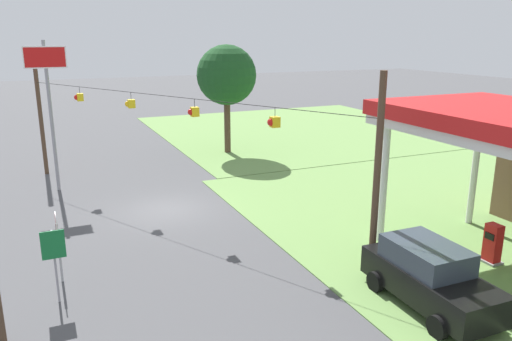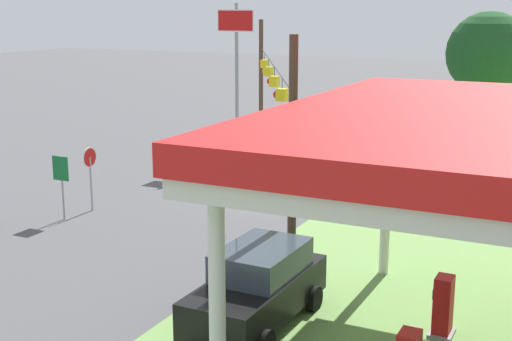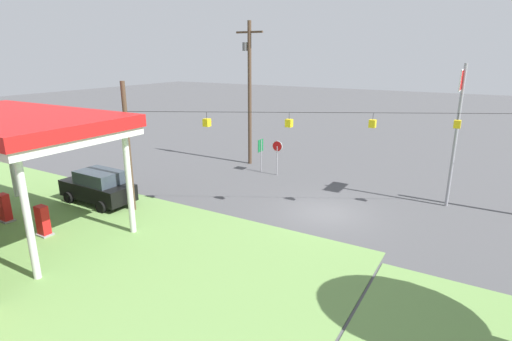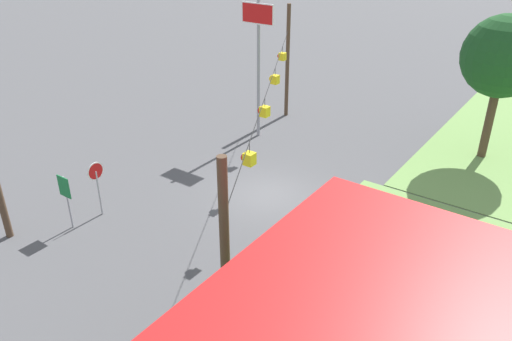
{
  "view_description": "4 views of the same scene",
  "coord_description": "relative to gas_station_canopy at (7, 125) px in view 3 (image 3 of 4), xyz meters",
  "views": [
    {
      "loc": [
        22.33,
        -5.2,
        8.08
      ],
      "look_at": [
        5.11,
        2.43,
        2.96
      ],
      "focal_mm": 35.0,
      "sensor_mm": 36.0,
      "label": 1
    },
    {
      "loc": [
        26.56,
        12.45,
        7.71
      ],
      "look_at": [
        4.28,
        1.41,
        1.97
      ],
      "focal_mm": 50.0,
      "sensor_mm": 36.0,
      "label": 2
    },
    {
      "loc": [
        -6.95,
        19.29,
        8.3
      ],
      "look_at": [
        4.0,
        0.7,
        2.0
      ],
      "focal_mm": 28.0,
      "sensor_mm": 36.0,
      "label": 3
    },
    {
      "loc": [
        16.78,
        11.27,
        11.65
      ],
      "look_at": [
        2.83,
        1.28,
        2.84
      ],
      "focal_mm": 35.0,
      "sensor_mm": 36.0,
      "label": 4
    }
  ],
  "objects": [
    {
      "name": "route_sign",
      "position": [
        -5.07,
        -14.61,
        -3.48
      ],
      "size": [
        0.1,
        0.7,
        2.4
      ],
      "color": "gray",
      "rests_on": "ground"
    },
    {
      "name": "gas_station_canopy",
      "position": [
        0.0,
        0.0,
        0.0
      ],
      "size": [
        11.31,
        6.23,
        5.7
      ],
      "color": "silver",
      "rests_on": "ground"
    },
    {
      "name": "fuel_pump_far",
      "position": [
        1.63,
        -0.0,
        -4.47
      ],
      "size": [
        0.71,
        0.56,
        1.51
      ],
      "color": "gray",
      "rests_on": "ground"
    },
    {
      "name": "utility_pole_main",
      "position": [
        -3.17,
        -16.15,
        0.73
      ],
      "size": [
        2.2,
        0.44,
        10.63
      ],
      "color": "#4C3828",
      "rests_on": "ground"
    },
    {
      "name": "car_at_pumps_front",
      "position": [
        -0.27,
        -4.24,
        -4.19
      ],
      "size": [
        4.6,
        2.17,
        1.97
      ],
      "rotation": [
        0.0,
        0.0,
        -0.02
      ],
      "color": "black",
      "rests_on": "ground"
    },
    {
      "name": "signal_span_gantry",
      "position": [
        -12.12,
        -9.46,
        -1.33
      ],
      "size": [
        18.85,
        10.24,
        7.01
      ],
      "color": "#4C3828",
      "rests_on": "ground"
    },
    {
      "name": "stop_sign_roadside",
      "position": [
        -6.5,
        -14.44,
        -3.38
      ],
      "size": [
        0.8,
        0.08,
        2.5
      ],
      "rotation": [
        0.0,
        0.0,
        3.14
      ],
      "color": "#99999E",
      "rests_on": "ground"
    },
    {
      "name": "stop_sign_overhead",
      "position": [
        -17.57,
        -13.97,
        0.32
      ],
      "size": [
        0.22,
        2.05,
        7.86
      ],
      "color": "gray",
      "rests_on": "ground"
    },
    {
      "name": "fuel_pump_near",
      "position": [
        -1.63,
        -0.0,
        -4.47
      ],
      "size": [
        0.71,
        0.56,
        1.51
      ],
      "color": "gray",
      "rests_on": "ground"
    },
    {
      "name": "ground_plane",
      "position": [
        -12.12,
        -9.45,
        -5.19
      ],
      "size": [
        160.0,
        160.0,
        0.0
      ],
      "primitive_type": "plane",
      "color": "#4C4C4F"
    }
  ]
}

